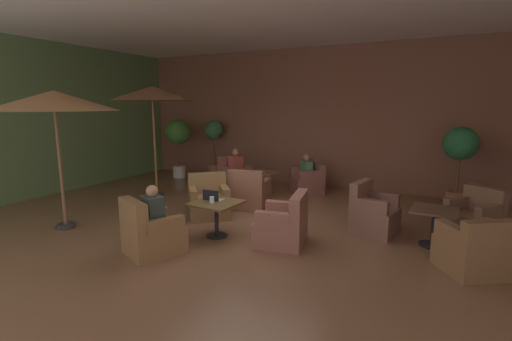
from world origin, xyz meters
The scene contains 26 objects.
ground_plane centered at (0.00, 0.00, -0.01)m, with size 11.38×8.35×0.02m, color brown.
wall_back_brick centered at (0.00, 4.14, 1.90)m, with size 11.38×0.08×3.81m, color brown.
wall_left_accent centered at (-5.65, 0.00, 1.90)m, with size 0.08×8.35×3.81m, color #5A7A48.
ceiling_slab centered at (0.00, 0.00, 3.84)m, with size 11.38×8.35×0.06m, color silver.
cafe_table_front_left centered at (-0.20, -0.68, 0.49)m, with size 0.82×0.82×0.61m.
armchair_front_left_north centered at (-0.98, 0.21, 0.32)m, with size 1.08×1.07×0.86m.
armchair_front_left_east centered at (-0.68, -1.77, 0.32)m, with size 0.97×1.01×0.88m.
armchair_front_left_south centered at (0.96, -0.47, 0.31)m, with size 0.89×0.94×0.86m.
cafe_table_front_right centered at (-0.72, 2.29, 0.48)m, with size 0.74×0.74×0.61m.
armchair_front_right_north centered at (0.14, 3.05, 0.30)m, with size 1.04×1.05×0.78m.
armchair_front_right_east centered at (-1.81, 2.69, 0.32)m, with size 0.91×0.91×0.86m.
armchair_front_right_south centered at (-0.53, 1.14, 0.32)m, with size 0.89×0.90×0.89m.
cafe_table_mid_center centered at (3.15, 0.55, 0.46)m, with size 0.73×0.73×0.61m.
armchair_mid_center_north centered at (3.70, -0.27, 0.32)m, with size 1.08×1.06×0.82m.
armchair_mid_center_east centered at (3.76, 1.33, 0.32)m, with size 1.00×0.99×0.86m.
armchair_mid_center_south centered at (2.17, 0.73, 0.34)m, with size 0.82×0.84×0.91m.
patio_umbrella_tall_red centered at (-3.13, 1.06, 2.51)m, with size 2.00×2.00×2.70m.
patio_umbrella_center_beige centered at (-2.94, -1.60, 2.31)m, with size 2.17×2.17×2.50m.
potted_tree_left_corner centered at (3.53, 3.35, 1.26)m, with size 0.72×0.72×1.79m.
potted_tree_mid_left centered at (-3.13, 3.67, 1.13)m, with size 0.58×0.58×1.78m.
potted_tree_mid_right centered at (-4.15, 3.21, 1.30)m, with size 0.77×0.77×1.82m.
patron_blue_shirt centered at (-0.66, -1.73, 0.69)m, with size 0.40×0.36×0.66m.
patron_by_window centered at (0.12, 3.03, 0.68)m, with size 0.38×0.40×0.61m.
patron_with_friend centered at (-1.77, 2.67, 0.72)m, with size 0.34×0.41×0.67m.
iced_drink_cup centered at (-0.24, -0.77, 0.67)m, with size 0.08×0.08×0.11m, color white.
open_laptop centered at (-0.32, -0.63, 0.66)m, with size 0.33×0.25×0.20m.
Camera 1 is at (3.17, -5.76, 2.25)m, focal length 25.64 mm.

